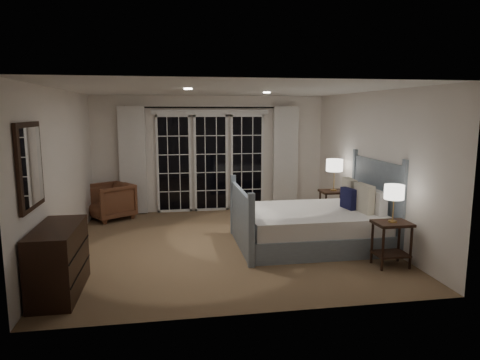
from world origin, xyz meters
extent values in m
plane|color=brown|center=(0.00, 0.00, 0.00)|extent=(5.00, 5.00, 0.00)
plane|color=silver|center=(0.00, 0.00, 2.50)|extent=(5.00, 5.00, 0.00)
cube|color=white|center=(-2.50, 0.00, 1.25)|extent=(0.02, 5.00, 2.50)
cube|color=white|center=(2.50, 0.00, 1.25)|extent=(0.02, 5.00, 2.50)
cube|color=white|center=(0.00, 2.50, 1.25)|extent=(5.00, 0.02, 2.50)
cube|color=white|center=(0.00, -2.50, 1.25)|extent=(5.00, 0.02, 2.50)
cube|color=black|center=(-0.80, 2.47, 1.05)|extent=(0.66, 0.02, 2.02)
cube|color=black|center=(0.00, 2.47, 1.05)|extent=(0.66, 0.02, 2.02)
cube|color=black|center=(0.80, 2.47, 1.05)|extent=(0.66, 0.02, 2.02)
cube|color=white|center=(0.00, 2.46, 2.15)|extent=(2.50, 0.04, 0.10)
cylinder|color=black|center=(0.00, 2.40, 2.25)|extent=(3.50, 0.03, 0.03)
cube|color=white|center=(-1.65, 2.38, 1.15)|extent=(0.55, 0.10, 2.25)
cube|color=white|center=(1.65, 2.38, 1.15)|extent=(0.55, 0.10, 2.25)
cylinder|color=white|center=(0.80, 0.60, 2.49)|extent=(0.12, 0.12, 0.01)
cylinder|color=white|center=(-0.60, -0.40, 2.49)|extent=(0.12, 0.12, 0.01)
cube|color=gray|center=(1.35, -0.25, 0.16)|extent=(2.17, 1.69, 0.32)
cube|color=white|center=(1.35, -0.25, 0.45)|extent=(2.11, 1.63, 0.26)
cube|color=gray|center=(2.49, -0.25, 0.69)|extent=(0.06, 1.69, 1.38)
cube|color=gray|center=(0.21, -0.25, 0.48)|extent=(0.06, 1.69, 0.95)
cube|color=white|center=(2.29, -0.57, 0.76)|extent=(0.14, 0.60, 0.36)
cube|color=white|center=(2.29, 0.07, 0.76)|extent=(0.14, 0.60, 0.36)
cube|color=beige|center=(2.13, -0.53, 0.81)|extent=(0.16, 0.46, 0.45)
cube|color=beige|center=(2.13, 0.03, 0.81)|extent=(0.16, 0.46, 0.45)
cube|color=#131334|center=(1.99, -0.25, 0.75)|extent=(0.15, 0.35, 0.34)
cube|color=black|center=(2.16, -1.39, 0.62)|extent=(0.49, 0.39, 0.04)
cube|color=black|center=(2.16, -1.39, 0.18)|extent=(0.45, 0.36, 0.03)
cylinder|color=black|center=(1.95, -1.55, 0.31)|extent=(0.04, 0.04, 0.61)
cylinder|color=black|center=(2.36, -1.55, 0.31)|extent=(0.04, 0.04, 0.61)
cylinder|color=black|center=(1.95, -1.24, 0.31)|extent=(0.04, 0.04, 0.61)
cylinder|color=black|center=(2.36, -1.24, 0.31)|extent=(0.04, 0.04, 0.61)
cube|color=black|center=(2.23, 0.96, 0.63)|extent=(0.50, 0.40, 0.04)
cube|color=black|center=(2.23, 0.96, 0.18)|extent=(0.46, 0.36, 0.03)
cylinder|color=black|center=(2.02, 0.80, 0.31)|extent=(0.04, 0.04, 0.62)
cylinder|color=black|center=(2.44, 0.80, 0.31)|extent=(0.04, 0.04, 0.62)
cylinder|color=black|center=(2.02, 1.12, 0.31)|extent=(0.04, 0.04, 0.62)
cylinder|color=black|center=(2.44, 1.12, 0.31)|extent=(0.04, 0.04, 0.62)
cylinder|color=tan|center=(2.16, -1.39, 0.65)|extent=(0.12, 0.12, 0.02)
cylinder|color=tan|center=(2.16, -1.39, 0.82)|extent=(0.02, 0.02, 0.31)
cylinder|color=white|center=(2.16, -1.39, 1.07)|extent=(0.27, 0.27, 0.20)
cylinder|color=tan|center=(2.23, 0.96, 0.66)|extent=(0.12, 0.12, 0.02)
cylinder|color=tan|center=(2.23, 0.96, 0.85)|extent=(0.02, 0.02, 0.36)
cylinder|color=white|center=(2.23, 0.96, 1.15)|extent=(0.32, 0.32, 0.23)
imported|color=brown|center=(-2.10, 2.04, 0.37)|extent=(1.10, 1.10, 0.73)
cube|color=black|center=(-2.23, -1.59, 0.41)|extent=(0.49, 1.17, 0.83)
cube|color=black|center=(-1.98, -1.59, 0.27)|extent=(0.01, 1.15, 0.01)
cube|color=black|center=(-1.98, -1.59, 0.54)|extent=(0.01, 1.15, 0.01)
cube|color=black|center=(-2.47, -1.59, 1.55)|extent=(0.04, 0.85, 1.00)
cube|color=white|center=(-2.44, -1.59, 1.55)|extent=(0.01, 0.73, 0.88)
camera|label=1|loc=(-0.90, -6.76, 2.17)|focal=32.00mm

